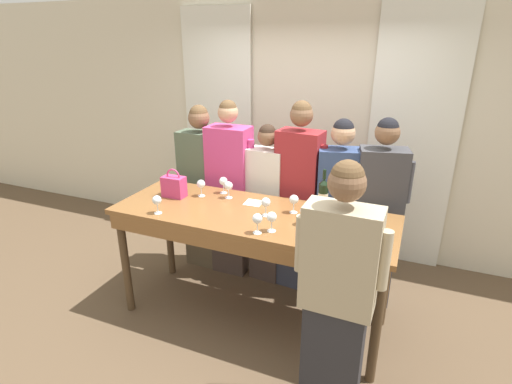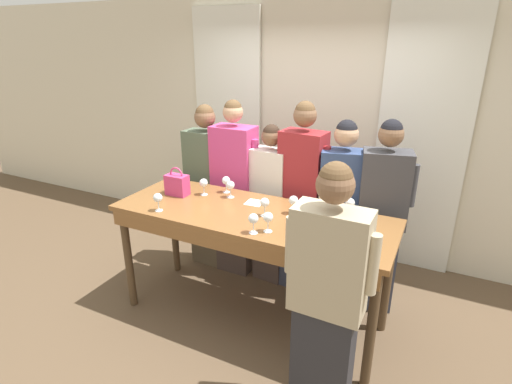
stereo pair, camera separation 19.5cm
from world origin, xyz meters
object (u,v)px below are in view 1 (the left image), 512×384
at_px(tasting_bar, 251,227).
at_px(wine_glass_center_right, 350,201).
at_px(wine_glass_front_mid, 272,218).
at_px(wine_glass_near_host, 294,200).
at_px(wine_glass_center_left, 305,211).
at_px(host_pouring, 337,295).
at_px(wine_bottle, 323,194).
at_px(guest_beige_cap, 378,214).
at_px(wine_glass_back_left, 201,185).
at_px(handbag, 174,186).
at_px(wine_glass_back_right, 223,182).
at_px(guest_navy_coat, 337,209).
at_px(wine_glass_front_right, 157,201).
at_px(wine_glass_center_mid, 228,186).
at_px(guest_olive_jacket, 202,188).
at_px(guest_pink_top, 230,190).
at_px(wine_glass_front_left, 266,203).
at_px(wine_glass_back_mid, 257,219).
at_px(potted_plant, 178,207).
at_px(guest_striped_shirt, 298,197).
at_px(guest_cream_sweater, 267,203).

distance_m(tasting_bar, wine_glass_center_right, 0.82).
bearing_deg(tasting_bar, wine_glass_front_mid, -40.44).
bearing_deg(wine_glass_near_host, wine_glass_center_left, -51.48).
height_order(wine_glass_near_host, host_pouring, host_pouring).
distance_m(wine_bottle, wine_glass_front_mid, 0.61).
bearing_deg(guest_beige_cap, tasting_bar, -144.16).
distance_m(wine_glass_back_left, guest_beige_cap, 1.58).
relative_size(handbag, wine_glass_back_right, 1.69).
height_order(tasting_bar, wine_glass_center_left, wine_glass_center_left).
bearing_deg(handbag, wine_glass_back_right, 33.40).
bearing_deg(guest_navy_coat, wine_glass_near_host, -116.85).
bearing_deg(wine_bottle, wine_glass_center_right, -6.11).
relative_size(handbag, wine_glass_front_right, 1.69).
bearing_deg(wine_glass_back_right, wine_glass_near_host, -13.53).
relative_size(tasting_bar, wine_bottle, 6.81).
bearing_deg(wine_glass_back_right, guest_beige_cap, 14.16).
relative_size(tasting_bar, wine_glass_center_mid, 15.00).
relative_size(guest_olive_jacket, guest_pink_top, 0.96).
bearing_deg(wine_glass_front_left, tasting_bar, -172.94).
xyz_separation_m(wine_glass_center_right, wine_glass_back_mid, (-0.55, -0.60, 0.00)).
bearing_deg(wine_bottle, wine_glass_near_host, -138.79).
bearing_deg(wine_bottle, guest_beige_cap, 39.01).
bearing_deg(wine_glass_back_left, potted_plant, 132.42).
xyz_separation_m(wine_glass_center_left, guest_striped_shirt, (-0.26, 0.69, -0.18)).
xyz_separation_m(guest_navy_coat, host_pouring, (0.28, -1.33, 0.02)).
relative_size(wine_glass_front_mid, potted_plant, 0.27).
height_order(tasting_bar, handbag, handbag).
distance_m(wine_glass_center_mid, guest_cream_sweater, 0.56).
distance_m(wine_glass_center_left, guest_olive_jacket, 1.48).
height_order(wine_glass_front_mid, wine_glass_front_right, same).
distance_m(wine_glass_front_right, guest_pink_top, 0.99).
bearing_deg(wine_glass_center_left, guest_pink_top, 144.50).
relative_size(wine_glass_back_mid, potted_plant, 0.27).
bearing_deg(tasting_bar, guest_olive_jacket, 141.26).
bearing_deg(handbag, wine_glass_back_mid, -21.70).
xyz_separation_m(wine_glass_front_right, guest_olive_jacket, (-0.14, 0.95, -0.23)).
height_order(guest_navy_coat, guest_beige_cap, guest_beige_cap).
distance_m(wine_glass_front_right, wine_glass_back_right, 0.67).
xyz_separation_m(wine_bottle, wine_glass_front_mid, (-0.25, -0.55, -0.02)).
height_order(wine_bottle, wine_glass_center_mid, wine_bottle).
bearing_deg(wine_glass_front_left, wine_glass_center_mid, 152.76).
bearing_deg(wine_glass_front_mid, wine_glass_back_left, 153.38).
relative_size(guest_cream_sweater, host_pouring, 0.92).
xyz_separation_m(wine_bottle, wine_glass_front_right, (-1.21, -0.61, -0.02)).
bearing_deg(host_pouring, guest_pink_top, 135.76).
bearing_deg(guest_beige_cap, guest_olive_jacket, 180.00).
distance_m(wine_glass_center_right, potted_plant, 2.69).
height_order(tasting_bar, guest_olive_jacket, guest_olive_jacket).
xyz_separation_m(guest_navy_coat, potted_plant, (-2.18, 0.66, -0.60)).
bearing_deg(wine_glass_back_mid, host_pouring, -28.66).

